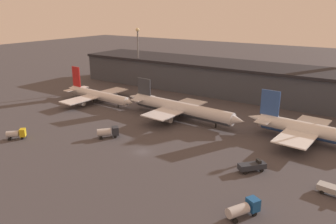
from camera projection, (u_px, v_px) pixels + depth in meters
The scene contains 11 objects.
ground at pixel (142, 152), 91.15m from camera, with size 600.00×600.00×0.00m, color #423F44.
terminal_building at pixel (243, 80), 149.03m from camera, with size 169.17×27.89×14.09m.
airplane_0 at pixel (97, 95), 138.16m from camera, with size 40.47×32.10×13.78m.
airplane_1 at pixel (180, 108), 117.22m from camera, with size 50.17×28.67×12.63m.
airplane_2 at pixel (308, 130), 96.72m from camera, with size 38.26×29.73×14.08m.
service_vehicle_0 at pixel (108, 132), 100.72m from camera, with size 6.11×6.47×3.26m.
service_vehicle_1 at pixel (243, 209), 62.42m from camera, with size 5.28×7.17×3.21m.
service_vehicle_2 at pixel (336, 190), 69.52m from camera, with size 7.34×3.41×2.74m.
service_vehicle_3 at pixel (16, 134), 99.68m from camera, with size 5.28×5.33×3.12m.
service_vehicle_4 at pixel (252, 166), 79.91m from camera, with size 6.29×6.58×2.92m.
lamp_post_0 at pixel (138, 50), 163.23m from camera, with size 1.80×1.80×28.95m.
Camera 1 is at (51.66, -65.93, 38.30)m, focal length 35.00 mm.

